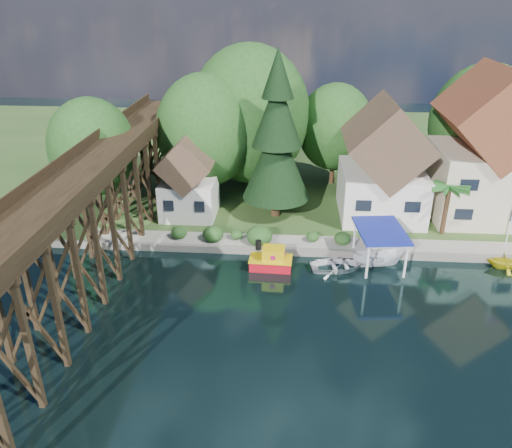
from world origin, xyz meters
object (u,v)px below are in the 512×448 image
object	(u,v)px
conifer	(277,140)
palm_tree	(449,189)
shed	(189,182)
boat_white_a	(338,264)
house_left	(383,168)
boat_canopy	(378,251)
boat_yellow	(505,260)
trestle_bridge	(98,204)
house_center	(484,155)
tugboat	(271,260)

from	to	relation	value
conifer	palm_tree	distance (m)	15.44
shed	boat_white_a	world-z (taller)	shed
house_left	shed	bearing A→B (deg)	-175.23
house_left	boat_canopy	bearing A→B (deg)	-98.65
shed	palm_tree	xyz separation A→B (m)	(22.98, -2.43, 0.87)
boat_canopy	boat_yellow	world-z (taller)	boat_canopy
trestle_bridge	boat_yellow	xyz separation A→B (m)	(31.63, 1.96, -4.62)
trestle_bridge	palm_tree	xyz separation A→B (m)	(27.98, 6.90, -0.65)
shed	boat_canopy	bearing A→B (deg)	-25.40
house_center	conifer	bearing A→B (deg)	-175.23
boat_canopy	trestle_bridge	bearing A→B (deg)	-176.14
house_left	boat_yellow	bearing A→B (deg)	-45.78
palm_tree	house_center	bearing A→B (deg)	47.74
palm_tree	conifer	bearing A→B (deg)	169.12
conifer	boat_yellow	xyz separation A→B (m)	(18.49, -7.79, -7.14)
palm_tree	shed	bearing A→B (deg)	173.97
tugboat	house_left	bearing A→B (deg)	46.13
house_left	shed	distance (m)	18.11
shed	boat_canopy	distance (m)	18.51
boat_yellow	house_center	bearing A→B (deg)	5.20
trestle_bridge	tugboat	size ratio (longest dim) A/B	12.87
house_left	tugboat	bearing A→B (deg)	-133.87
shed	boat_white_a	bearing A→B (deg)	-32.61
trestle_bridge	boat_canopy	xyz separation A→B (m)	(21.57, 1.46, -3.94)
house_center	conifer	xyz separation A→B (m)	(-18.86, -1.57, 1.45)
boat_canopy	boat_yellow	size ratio (longest dim) A/B	1.99
house_center	boat_white_a	xyz separation A→B (m)	(-13.60, -10.57, -5.97)
house_left	boat_white_a	xyz separation A→B (m)	(-4.60, -10.07, -4.69)
house_center	palm_tree	distance (m)	6.23
shed	conifer	world-z (taller)	conifer
house_center	boat_canopy	size ratio (longest dim) A/B	2.54
tugboat	boat_yellow	bearing A→B (deg)	4.26
conifer	palm_tree	size ratio (longest dim) A/B	3.18
boat_canopy	tugboat	bearing A→B (deg)	-174.10
house_center	boat_yellow	xyz separation A→B (m)	(-0.37, -9.36, -5.69)
trestle_bridge	boat_white_a	xyz separation A→B (m)	(18.40, 0.76, -4.90)
house_left	boat_white_a	bearing A→B (deg)	-114.56
shed	tugboat	bearing A→B (deg)	-46.98
shed	boat_white_a	size ratio (longest dim) A/B	1.82
trestle_bridge	house_center	size ratio (longest dim) A/B	3.18
boat_yellow	conifer	bearing A→B (deg)	74.65
palm_tree	boat_yellow	bearing A→B (deg)	-53.52
boat_canopy	house_center	bearing A→B (deg)	43.44
shed	boat_yellow	size ratio (longest dim) A/B	2.85
tugboat	boat_white_a	distance (m)	5.25
house_center	boat_canopy	distance (m)	15.20
shed	tugboat	xyz separation A→B (m)	(8.16, -8.74, -3.10)
trestle_bridge	boat_canopy	distance (m)	21.98
conifer	boat_white_a	bearing A→B (deg)	-59.68
house_left	boat_yellow	size ratio (longest dim) A/B	4.00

